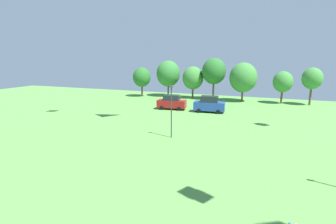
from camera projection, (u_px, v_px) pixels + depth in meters
The scene contains 10 objects.
parked_car_leftmost at pixel (172, 102), 42.83m from camera, with size 4.83×2.37×2.39m.
parked_car_second_from_left at pixel (209, 104), 40.51m from camera, with size 4.88×2.32×2.55m.
light_post_0 at pixel (171, 108), 27.41m from camera, with size 0.36×0.20×5.60m.
treeline_tree_0 at pixel (142, 77), 56.27m from camera, with size 3.80×3.80×6.27m.
treeline_tree_1 at pixel (168, 74), 56.54m from camera, with size 5.07×5.07×7.70m.
treeline_tree_2 at pixel (193, 78), 53.93m from camera, with size 4.30×4.30×6.55m.
treeline_tree_3 at pixel (214, 71), 51.85m from camera, with size 4.71×4.71×8.26m.
treeline_tree_4 at pixel (243, 78), 49.73m from camera, with size 5.15×5.15×7.43m.
treeline_tree_5 at pixel (283, 82), 47.64m from camera, with size 3.49×3.49×5.94m.
treeline_tree_6 at pixel (312, 79), 45.83m from camera, with size 3.44×3.44×6.65m.
Camera 1 is at (6.90, 1.71, 8.46)m, focal length 28.00 mm.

